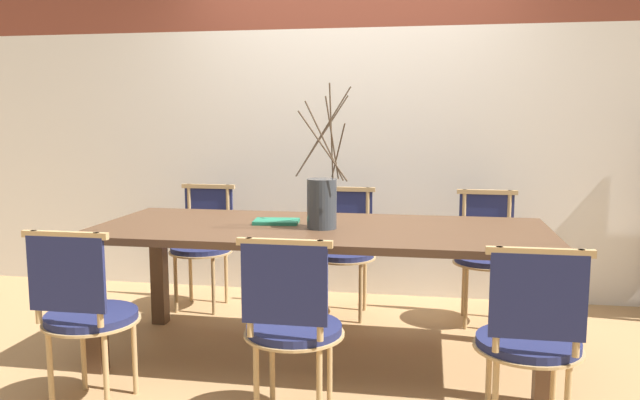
{
  "coord_description": "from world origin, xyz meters",
  "views": [
    {
      "loc": [
        0.59,
        -3.38,
        1.38
      ],
      "look_at": [
        0.0,
        0.0,
        0.91
      ],
      "focal_mm": 35.0,
      "sensor_mm": 36.0,
      "label": 1
    }
  ],
  "objects_px": {
    "dining_table": "(320,242)",
    "book_stack": "(276,222)",
    "vase_centerpiece": "(322,202)",
    "chair_near_center": "(530,336)",
    "chair_far_center": "(487,251)"
  },
  "relations": [
    {
      "from": "chair_near_center",
      "to": "dining_table",
      "type": "bearing_deg",
      "value": 141.27
    },
    {
      "from": "dining_table",
      "to": "chair_near_center",
      "type": "height_order",
      "value": "chair_near_center"
    },
    {
      "from": "vase_centerpiece",
      "to": "book_stack",
      "type": "height_order",
      "value": "vase_centerpiece"
    },
    {
      "from": "book_stack",
      "to": "vase_centerpiece",
      "type": "bearing_deg",
      "value": -21.71
    },
    {
      "from": "vase_centerpiece",
      "to": "book_stack",
      "type": "bearing_deg",
      "value": 158.29
    },
    {
      "from": "dining_table",
      "to": "book_stack",
      "type": "relative_size",
      "value": 9.31
    },
    {
      "from": "dining_table",
      "to": "chair_far_center",
      "type": "relative_size",
      "value": 2.87
    },
    {
      "from": "dining_table",
      "to": "vase_centerpiece",
      "type": "bearing_deg",
      "value": -68.52
    },
    {
      "from": "vase_centerpiece",
      "to": "book_stack",
      "type": "distance_m",
      "value": 0.34
    },
    {
      "from": "dining_table",
      "to": "vase_centerpiece",
      "type": "relative_size",
      "value": 3.2
    },
    {
      "from": "chair_far_center",
      "to": "book_stack",
      "type": "distance_m",
      "value": 1.49
    },
    {
      "from": "chair_far_center",
      "to": "book_stack",
      "type": "bearing_deg",
      "value": 30.96
    },
    {
      "from": "dining_table",
      "to": "book_stack",
      "type": "bearing_deg",
      "value": 166.45
    },
    {
      "from": "chair_far_center",
      "to": "vase_centerpiece",
      "type": "relative_size",
      "value": 1.12
    },
    {
      "from": "book_stack",
      "to": "dining_table",
      "type": "bearing_deg",
      "value": -13.55
    }
  ]
}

